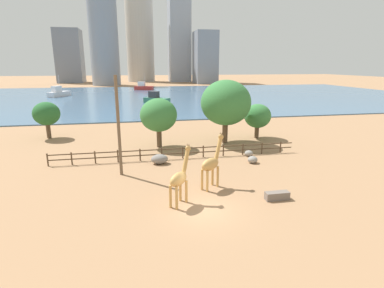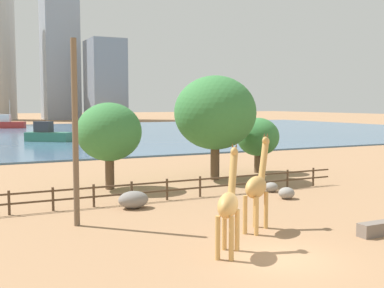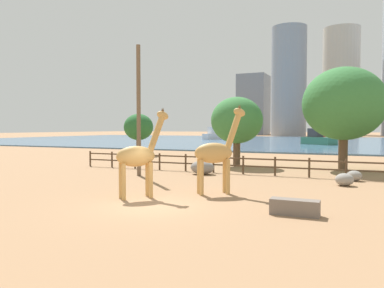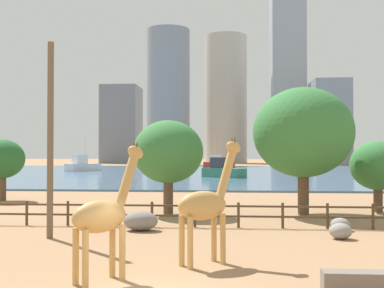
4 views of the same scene
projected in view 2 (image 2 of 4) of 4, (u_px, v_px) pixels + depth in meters
name	position (u px, v px, depth m)	size (l,w,h in m)	color
ground_plane	(22.00, 135.00, 89.82)	(400.00, 400.00, 0.00)	#9E7551
harbor_water	(24.00, 135.00, 87.13)	(180.00, 86.00, 0.20)	#476B8C
giraffe_tall	(229.00, 204.00, 18.55)	(2.10, 2.31, 4.24)	tan
giraffe_companion	(257.00, 186.00, 22.03)	(2.45, 2.04, 4.43)	tan
utility_pole	(75.00, 133.00, 22.66)	(0.28, 0.28, 8.88)	brown
boulder_near_fence	(287.00, 193.00, 29.47)	(1.00, 0.95, 0.71)	gray
boulder_by_pole	(133.00, 200.00, 26.79)	(1.71, 1.29, 0.97)	gray
boulder_small	(271.00, 187.00, 31.76)	(0.92, 0.85, 0.64)	gray
feeding_trough	(376.00, 229.00, 21.27)	(1.80, 0.60, 0.60)	#72665B
enclosure_fence	(155.00, 189.00, 28.74)	(26.12, 0.14, 1.30)	#4C3826
tree_left_large	(215.00, 113.00, 36.48)	(6.25, 6.25, 7.95)	brown
tree_right_tall	(258.00, 137.00, 40.38)	(3.57, 3.57, 4.64)	brown
tree_left_small	(109.00, 132.00, 32.50)	(4.40, 4.40, 5.90)	brown
boat_sailboat	(8.00, 123.00, 109.00)	(7.57, 4.77, 6.41)	#B22D28
boat_tug	(48.00, 135.00, 71.35)	(6.76, 6.13, 2.97)	#337259
skyline_tower_needle	(59.00, 31.00, 170.69)	(11.78, 14.50, 62.82)	#939EAD
skyline_tower_glass	(105.00, 81.00, 159.22)	(11.15, 14.59, 26.64)	gray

